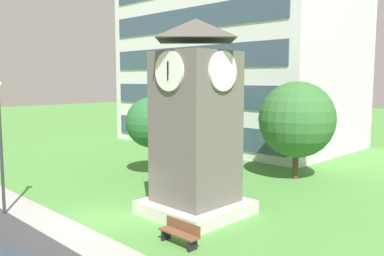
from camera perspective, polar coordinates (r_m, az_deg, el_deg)
The scene contains 8 objects.
ground_plane at distance 19.10m, azimuth -12.47°, elevation -12.14°, with size 160.00×160.00×0.00m, color #4C893D.
kerb_strip at distance 18.25m, azimuth -17.41°, elevation -13.19°, with size 120.00×1.60×0.01m, color #9E9E99.
clock_tower at distance 18.48m, azimuth 0.51°, elevation -0.30°, with size 4.11×4.11×8.77m.
park_bench at distance 15.80m, azimuth -1.68°, elevation -14.29°, with size 1.80×0.50×0.88m.
street_lamp at distance 20.36m, azimuth -25.04°, elevation -0.58°, with size 0.36×0.36×6.09m.
tree_streetside at distance 26.37m, azimuth -5.74°, elevation 0.76°, with size 3.21×3.21×5.02m.
tree_near_tower at distance 29.56m, azimuth -1.27°, elevation 1.48°, with size 3.76×3.76×5.33m.
tree_by_building at distance 26.00m, azimuth 14.32°, elevation 1.13°, with size 4.69×4.69×6.04m.
Camera 1 is at (15.32, -9.62, 6.12)m, focal length 38.50 mm.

